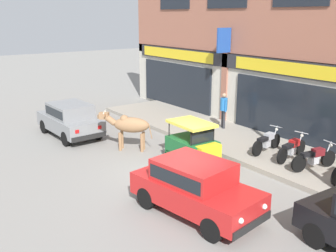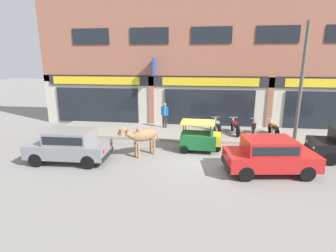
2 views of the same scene
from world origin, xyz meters
name	(u,v)px [view 2 (image 2 of 2)]	position (x,y,z in m)	size (l,w,h in m)	color
ground_plane	(209,158)	(0.00, 0.00, 0.00)	(90.00, 90.00, 0.00)	gray
sidewalk	(208,133)	(0.00, 3.93, 0.09)	(19.00, 3.46, 0.17)	gray
shop_building	(211,55)	(0.00, 5.92, 4.71)	(23.00, 1.40, 9.82)	#9E604C
cow	(143,135)	(-3.10, -0.09, 1.01)	(1.68, 1.67, 1.61)	#936B47
car_0	(269,154)	(2.34, -1.30, 0.81)	(3.76, 2.10, 1.46)	black
car_2	(69,144)	(-6.16, -1.23, 0.81)	(3.67, 1.73, 1.46)	black
auto_rickshaw	(200,138)	(-0.44, 0.95, 0.66)	(2.01, 1.22, 1.52)	black
motorcycle_0	(217,127)	(0.53, 3.68, 0.56)	(0.55, 1.80, 0.88)	black
motorcycle_1	(235,127)	(1.57, 3.77, 0.56)	(0.52, 1.81, 0.88)	black
motorcycle_2	(254,129)	(2.59, 3.60, 0.56)	(0.66, 1.79, 0.88)	black
motorcycle_3	(274,129)	(3.71, 3.67, 0.56)	(0.52, 1.81, 0.88)	black
pedestrian	(165,113)	(-2.77, 4.61, 1.16)	(0.47, 0.32, 1.60)	#2D2D33
utility_pole	(301,85)	(4.50, 2.50, 3.22)	(0.18, 0.18, 6.09)	#595651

